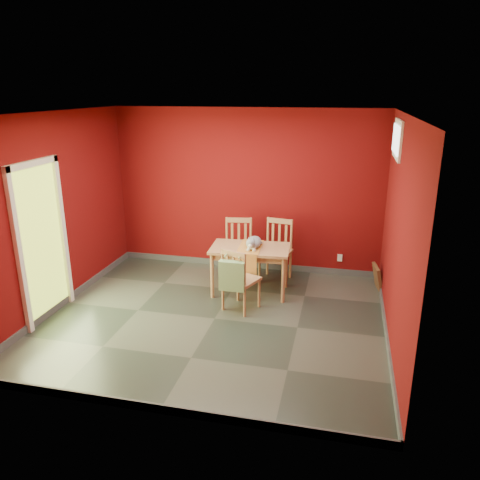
% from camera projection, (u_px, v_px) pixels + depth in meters
% --- Properties ---
extents(ground, '(4.50, 4.50, 0.00)m').
position_uv_depth(ground, '(215.00, 319.00, 6.35)').
color(ground, '#2D342D').
rests_on(ground, ground).
extents(room_shell, '(4.50, 4.50, 4.50)m').
position_uv_depth(room_shell, '(215.00, 315.00, 6.34)').
color(room_shell, '#59090A').
rests_on(room_shell, ground).
extents(doorway, '(0.06, 1.01, 2.13)m').
position_uv_depth(doorway, '(41.00, 237.00, 6.11)').
color(doorway, '#B7D838').
rests_on(doorway, ground).
extents(window, '(0.05, 0.90, 0.50)m').
position_uv_depth(window, '(397.00, 139.00, 6.08)').
color(window, white).
rests_on(window, room_shell).
extents(outlet_plate, '(0.08, 0.02, 0.12)m').
position_uv_depth(outlet_plate, '(340.00, 258.00, 7.76)').
color(outlet_plate, silver).
rests_on(outlet_plate, room_shell).
extents(dining_table, '(1.20, 0.75, 0.73)m').
position_uv_depth(dining_table, '(250.00, 253.00, 6.98)').
color(dining_table, '#A5744D').
rests_on(dining_table, ground).
extents(table_runner, '(0.37, 0.70, 0.35)m').
position_uv_depth(table_runner, '(249.00, 253.00, 6.87)').
color(table_runner, '#BF7831').
rests_on(table_runner, dining_table).
extents(chair_far_left, '(0.53, 0.53, 0.99)m').
position_uv_depth(chair_far_left, '(238.00, 249.00, 7.59)').
color(chair_far_left, '#A5744D').
rests_on(chair_far_left, ground).
extents(chair_far_right, '(0.53, 0.53, 1.00)m').
position_uv_depth(chair_far_right, '(276.00, 250.00, 7.51)').
color(chair_far_right, '#A5744D').
rests_on(chair_far_right, ground).
extents(chair_near, '(0.56, 0.56, 0.92)m').
position_uv_depth(chair_near, '(239.00, 279.00, 6.47)').
color(chair_near, '#A5744D').
rests_on(chair_near, ground).
extents(tote_bag, '(0.35, 0.20, 0.48)m').
position_uv_depth(tote_bag, '(232.00, 276.00, 6.25)').
color(tote_bag, '#739861').
rests_on(tote_bag, chair_near).
extents(cat, '(0.39, 0.51, 0.23)m').
position_uv_depth(cat, '(254.00, 240.00, 6.91)').
color(cat, slate).
rests_on(cat, table_runner).
extents(picture_frame, '(0.19, 0.41, 0.39)m').
position_uv_depth(picture_frame, '(377.00, 278.00, 7.22)').
color(picture_frame, brown).
rests_on(picture_frame, ground).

